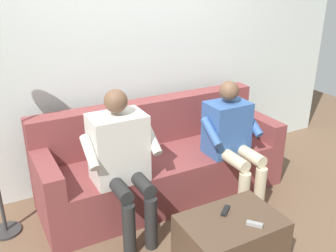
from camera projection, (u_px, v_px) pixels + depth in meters
The scene contains 8 objects.
ground_plane at pixel (203, 235), 3.09m from camera, with size 8.00×8.00×0.00m, color brown.
back_wall at pixel (135, 41), 3.60m from camera, with size 5.05×0.06×2.75m, color silver.
couch at pixel (161, 163), 3.58m from camera, with size 2.27×0.78×0.87m.
coffee_table at pixel (230, 241), 2.73m from camera, with size 0.71×0.49×0.38m.
person_left_seated at pixel (231, 136), 3.38m from camera, with size 0.53×0.59×1.12m.
person_right_seated at pixel (121, 155), 2.93m from camera, with size 0.58×0.58×1.19m.
remote_black at pixel (225, 211), 2.74m from camera, with size 0.12×0.04×0.02m, color black.
remote_gray at pixel (255, 224), 2.59m from camera, with size 0.11×0.03×0.03m, color gray.
Camera 1 is at (1.44, 2.68, 2.01)m, focal length 40.44 mm.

